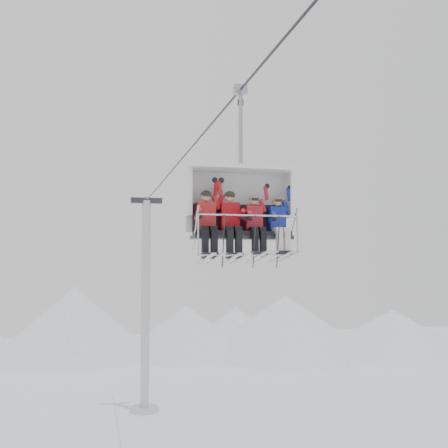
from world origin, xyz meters
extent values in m
cone|color=white|center=(-5.00, 44.00, 3.50)|extent=(16.00, 16.00, 7.00)
cone|color=white|center=(6.00, 43.00, 2.50)|extent=(14.00, 14.00, 5.00)
cone|color=white|center=(16.00, 41.00, 3.00)|extent=(18.00, 18.00, 6.00)
cone|color=white|center=(27.00, 39.00, 2.25)|extent=(16.00, 16.00, 4.50)
cone|color=white|center=(12.00, 46.00, 2.25)|extent=(12.00, 12.00, 4.50)
cylinder|color=#B9BBC1|center=(0.00, 22.00, 6.65)|extent=(0.56, 0.56, 13.30)
cylinder|color=#B9BBC1|center=(0.00, 22.00, 0.15)|extent=(1.80, 1.80, 0.30)
cube|color=#2E2E33|center=(0.00, 22.00, 13.30)|extent=(2.00, 0.35, 0.35)
cylinder|color=#2E2E33|center=(0.00, 0.00, 13.30)|extent=(0.06, 50.00, 0.06)
cube|color=black|center=(0.00, -1.79, 9.95)|extent=(2.18, 0.55, 0.10)
cube|color=black|center=(0.00, -1.53, 10.32)|extent=(2.18, 0.10, 0.63)
cube|color=#2E2E33|center=(0.00, -1.79, 9.86)|extent=(2.28, 0.60, 0.08)
cube|color=silver|center=(0.00, -1.31, 10.71)|extent=(2.43, 0.10, 1.45)
cube|color=silver|center=(0.00, -1.71, 11.44)|extent=(2.43, 0.90, 0.10)
cylinder|color=#BCBCC1|center=(0.00, -2.34, 10.32)|extent=(2.22, 0.04, 0.04)
cylinder|color=#BCBCC1|center=(0.00, -2.41, 9.45)|extent=(2.22, 0.04, 0.04)
cylinder|color=#96999F|center=(0.00, -1.69, 12.37)|extent=(0.10, 0.10, 1.86)
cube|color=#96999F|center=(0.00, -1.69, 13.30)|extent=(0.30, 0.18, 0.22)
cube|color=red|center=(-0.83, -1.75, 10.34)|extent=(0.42, 0.28, 0.61)
sphere|color=tan|center=(-0.83, -1.79, 10.77)|extent=(0.23, 0.23, 0.23)
cube|color=black|center=(-0.93, -2.19, 9.75)|extent=(0.14, 0.15, 0.50)
cube|color=black|center=(-0.73, -2.19, 9.75)|extent=(0.14, 0.15, 0.50)
cube|color=silver|center=(-0.93, -2.29, 9.36)|extent=(0.09, 1.69, 0.26)
cube|color=silver|center=(-0.73, -2.29, 9.36)|extent=(0.09, 1.69, 0.26)
cube|color=#A90F17|center=(-0.28, -1.75, 10.34)|extent=(0.42, 0.28, 0.61)
sphere|color=tan|center=(-0.28, -1.79, 10.77)|extent=(0.23, 0.23, 0.23)
cube|color=black|center=(-0.38, -2.19, 9.75)|extent=(0.14, 0.15, 0.50)
cube|color=black|center=(-0.18, -2.19, 9.75)|extent=(0.14, 0.15, 0.50)
cube|color=silver|center=(-0.38, -2.29, 9.36)|extent=(0.09, 1.69, 0.26)
cube|color=silver|center=(-0.18, -2.29, 9.36)|extent=(0.09, 1.69, 0.26)
cube|color=red|center=(0.28, -1.75, 10.31)|extent=(0.38, 0.25, 0.56)
sphere|color=tan|center=(0.28, -1.79, 10.71)|extent=(0.21, 0.21, 0.21)
cube|color=black|center=(0.19, -2.19, 9.77)|extent=(0.13, 0.15, 0.45)
cube|color=black|center=(0.38, -2.19, 9.77)|extent=(0.13, 0.15, 0.45)
cube|color=silver|center=(0.19, -2.29, 9.41)|extent=(0.09, 1.69, 0.26)
cube|color=silver|center=(0.38, -2.29, 9.41)|extent=(0.09, 1.69, 0.26)
cube|color=#17299D|center=(0.84, -1.75, 10.30)|extent=(0.37, 0.25, 0.55)
sphere|color=tan|center=(0.84, -1.79, 10.69)|extent=(0.20, 0.20, 0.20)
cube|color=beige|center=(0.75, -2.19, 9.78)|extent=(0.12, 0.15, 0.44)
cube|color=beige|center=(0.93, -2.19, 9.78)|extent=(0.12, 0.15, 0.44)
cube|color=silver|center=(0.75, -2.29, 9.42)|extent=(0.08, 1.69, 0.26)
cube|color=silver|center=(0.93, -2.29, 9.42)|extent=(0.08, 1.69, 0.26)
camera|label=1|loc=(-3.26, -14.02, 9.28)|focal=45.00mm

